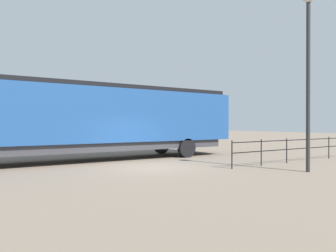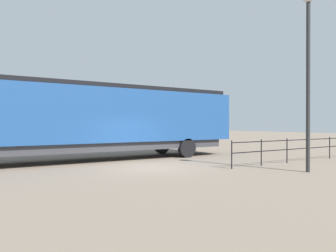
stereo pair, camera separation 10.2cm
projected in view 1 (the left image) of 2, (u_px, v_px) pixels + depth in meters
The scene contains 4 objects.
ground_plane at pixel (151, 167), 13.89m from camera, with size 120.00×120.00×0.00m, color #756656.
locomotive at pixel (93, 118), 16.42m from camera, with size 3.16×17.62×4.02m.
lamp_post at pixel (308, 46), 12.45m from camera, with size 0.53×0.53×7.37m.
platform_fence at pixel (298, 146), 15.83m from camera, with size 0.05×9.36×1.23m.
Camera 1 is at (12.14, -6.78, 1.93)m, focal length 32.97 mm.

